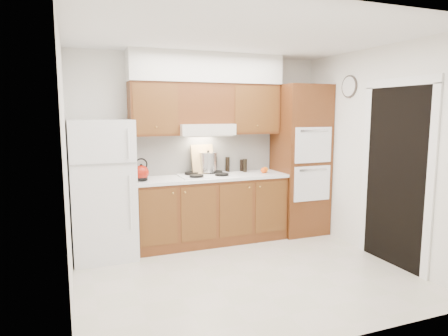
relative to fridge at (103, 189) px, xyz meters
name	(u,v)px	position (x,y,z in m)	size (l,w,h in m)	color
floor	(243,273)	(1.41, -1.14, -0.86)	(3.60, 3.60, 0.00)	beige
ceiling	(245,36)	(1.41, -1.14, 1.74)	(3.60, 3.60, 0.00)	white
wall_back	(202,148)	(1.41, 0.36, 0.44)	(3.60, 0.02, 2.60)	white
wall_left	(66,168)	(-0.40, -1.14, 0.44)	(0.02, 3.00, 2.60)	white
wall_right	(376,153)	(3.21, -1.14, 0.44)	(0.02, 3.00, 2.60)	white
fridge	(103,189)	(0.00, 0.00, 0.00)	(0.75, 0.72, 1.72)	white
base_cabinets	(210,210)	(1.43, 0.06, -0.41)	(2.11, 0.60, 0.90)	brown
countertop	(210,177)	(1.43, 0.05, 0.06)	(2.13, 0.62, 0.04)	white
backsplash	(204,153)	(1.43, 0.34, 0.36)	(2.11, 0.03, 0.56)	white
oven_cabinet	(300,160)	(2.85, 0.03, 0.24)	(0.70, 0.65, 2.20)	brown
upper_cab_left	(153,109)	(0.69, 0.19, 0.99)	(0.63, 0.33, 0.70)	brown
upper_cab_right	(252,109)	(2.12, 0.19, 0.99)	(0.73, 0.33, 0.70)	brown
range_hood	(205,129)	(1.38, 0.13, 0.71)	(0.75, 0.45, 0.15)	silver
upper_cab_over_hood	(203,104)	(1.38, 0.19, 1.06)	(0.75, 0.33, 0.55)	brown
soffit	(207,68)	(1.43, 0.18, 1.54)	(2.13, 0.36, 0.40)	silver
cooktop	(207,175)	(1.38, 0.07, 0.09)	(0.74, 0.50, 0.01)	white
doorway	(395,177)	(3.19, -1.49, 0.19)	(0.02, 0.90, 2.10)	black
wall_clock	(349,87)	(3.19, -0.59, 1.29)	(0.30, 0.30, 0.02)	#3F3833
kettle	(141,173)	(0.47, -0.03, 0.19)	(0.19, 0.19, 0.19)	maroon
cutting_board	(203,160)	(1.38, 0.23, 0.28)	(0.33, 0.02, 0.44)	tan
stock_pot	(208,162)	(1.46, 0.24, 0.24)	(0.26, 0.26, 0.27)	#A8A9AD
condiment_a	(228,164)	(1.78, 0.30, 0.19)	(0.06, 0.06, 0.22)	black
condiment_b	(245,165)	(2.02, 0.20, 0.18)	(0.06, 0.06, 0.19)	black
condiment_c	(242,165)	(2.01, 0.30, 0.17)	(0.06, 0.06, 0.17)	black
orange_near	(265,170)	(2.27, 0.04, 0.12)	(0.08, 0.08, 0.08)	orange
orange_far	(264,170)	(2.22, -0.01, 0.12)	(0.08, 0.08, 0.08)	#FF510D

